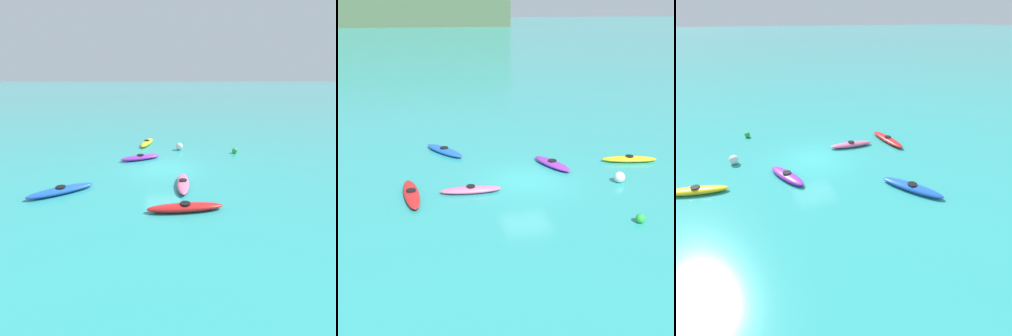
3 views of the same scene
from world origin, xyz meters
The scene contains 8 objects.
ground_plane centered at (0.00, 0.00, 0.00)m, with size 600.00×600.00×0.00m, color teal.
kayak_yellow centered at (6.36, 1.28, 0.16)m, with size 3.14×1.35×0.37m.
kayak_blue centered at (-3.62, 5.19, 0.16)m, with size 2.32×3.10×0.37m.
kayak_pink centered at (-2.98, -0.85, 0.16)m, with size 2.90×0.90×0.37m.
kayak_red centered at (-5.71, -0.68, 0.16)m, with size 0.94×3.33×0.37m.
kayak_purple centered at (1.90, 1.59, 0.16)m, with size 1.72×2.85×0.37m.
buoy_green centered at (3.26, -5.33, 0.20)m, with size 0.40×0.40×0.40m, color green.
buoy_white centered at (4.42, -1.29, 0.27)m, with size 0.55×0.55×0.55m, color white.
Camera 3 is at (4.09, 14.63, 7.66)m, focal length 29.54 mm.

